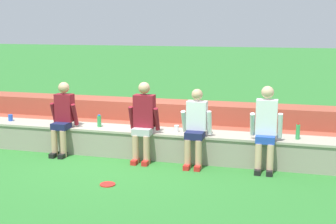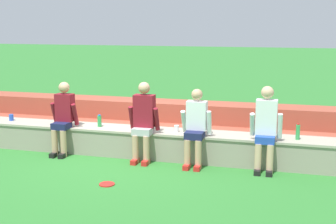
{
  "view_description": "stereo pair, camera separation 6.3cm",
  "coord_description": "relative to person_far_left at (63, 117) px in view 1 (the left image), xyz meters",
  "views": [
    {
      "loc": [
        2.89,
        -7.37,
        2.41
      ],
      "look_at": [
        0.84,
        0.28,
        0.85
      ],
      "focal_mm": 48.33,
      "sensor_mm": 36.0,
      "label": 1
    },
    {
      "loc": [
        2.95,
        -7.36,
        2.41
      ],
      "look_at": [
        0.84,
        0.28,
        0.85
      ],
      "focal_mm": 48.33,
      "sensor_mm": 36.0,
      "label": 2
    }
  ],
  "objects": [
    {
      "name": "person_left_of_center",
      "position": [
        1.58,
        -0.04,
        0.04
      ],
      "size": [
        0.54,
        0.47,
        1.41
      ],
      "color": "tan",
      "rests_on": "ground"
    },
    {
      "name": "person_right_of_center",
      "position": [
        3.68,
        -0.03,
        0.04
      ],
      "size": [
        0.52,
        0.47,
        1.41
      ],
      "color": "#DBAD89",
      "rests_on": "ground"
    },
    {
      "name": "water_bottle_center_gap",
      "position": [
        4.19,
        0.24,
        -0.08
      ],
      "size": [
        0.07,
        0.07,
        0.27
      ],
      "color": "green",
      "rests_on": "stone_seating_wall"
    },
    {
      "name": "plastic_cup_left_end",
      "position": [
        -1.3,
        0.27,
        -0.15
      ],
      "size": [
        0.09,
        0.09,
        0.13
      ],
      "primitive_type": "cylinder",
      "color": "blue",
      "rests_on": "stone_seating_wall"
    },
    {
      "name": "brick_bleachers",
      "position": [
        1.1,
        1.49,
        -0.39
      ],
      "size": [
        11.18,
        1.34,
        0.79
      ],
      "color": "#A24C37",
      "rests_on": "ground"
    },
    {
      "name": "person_far_left",
      "position": [
        0.0,
        0.0,
        0.0
      ],
      "size": [
        0.5,
        0.53,
        1.35
      ],
      "color": "tan",
      "rests_on": "ground"
    },
    {
      "name": "ground_plane",
      "position": [
        1.1,
        -0.02,
        -0.72
      ],
      "size": [
        80.0,
        80.0,
        0.0
      ],
      "primitive_type": "plane",
      "color": "#2D752D"
    },
    {
      "name": "water_bottle_mid_right",
      "position": [
        0.62,
        0.24,
        -0.1
      ],
      "size": [
        0.08,
        0.08,
        0.23
      ],
      "color": "green",
      "rests_on": "stone_seating_wall"
    },
    {
      "name": "plastic_cup_right_end",
      "position": [
        2.11,
        0.22,
        -0.15
      ],
      "size": [
        0.08,
        0.08,
        0.12
      ],
      "primitive_type": "cylinder",
      "color": "white",
      "rests_on": "stone_seating_wall"
    },
    {
      "name": "person_center",
      "position": [
        2.51,
        -0.03,
        -0.02
      ],
      "size": [
        0.52,
        0.55,
        1.32
      ],
      "color": "tan",
      "rests_on": "ground"
    },
    {
      "name": "frisbee",
      "position": [
        1.42,
        -1.34,
        -0.71
      ],
      "size": [
        0.24,
        0.24,
        0.02
      ],
      "primitive_type": "cylinder",
      "color": "red",
      "rests_on": "ground"
    },
    {
      "name": "stone_seating_wall",
      "position": [
        1.1,
        0.27,
        -0.45
      ],
      "size": [
        9.01,
        0.6,
        0.51
      ],
      "color": "gray",
      "rests_on": "ground"
    }
  ]
}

